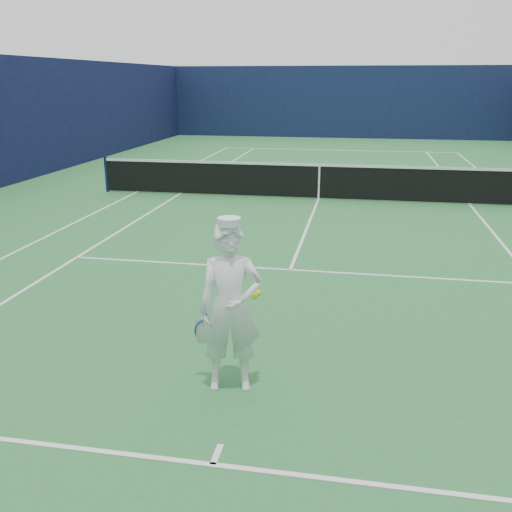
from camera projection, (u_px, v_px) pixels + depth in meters
The scene contains 5 objects.
ground at pixel (318, 199), 16.20m from camera, with size 80.00×80.00×0.00m, color #2A7036.
court_markings at pixel (318, 199), 16.20m from camera, with size 11.03×23.83×0.01m.
windscreen_fence at pixel (321, 127), 15.61m from camera, with size 20.12×36.12×4.00m.
tennis_net at pixel (319, 180), 16.04m from camera, with size 12.88×0.09×1.07m.
tennis_player at pixel (230, 308), 6.07m from camera, with size 0.85×0.59×1.92m.
Camera 1 is at (1.15, -16.01, 3.27)m, focal length 40.00 mm.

